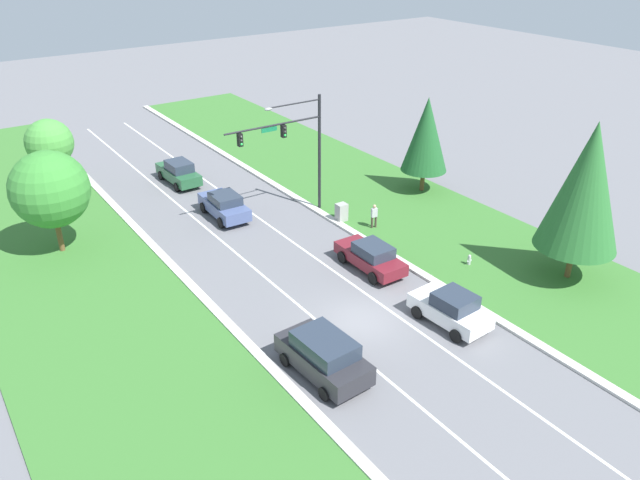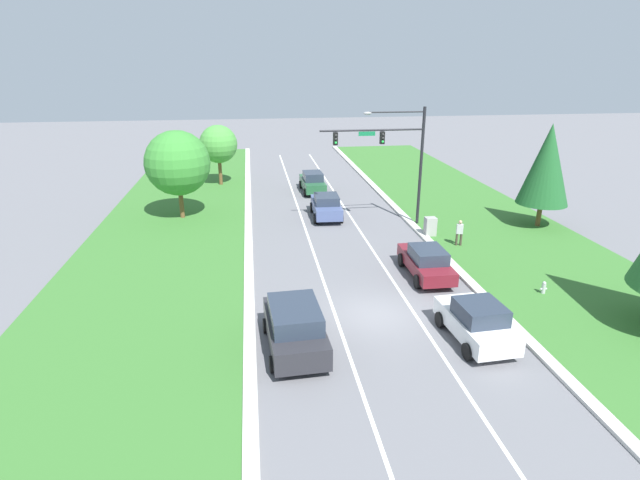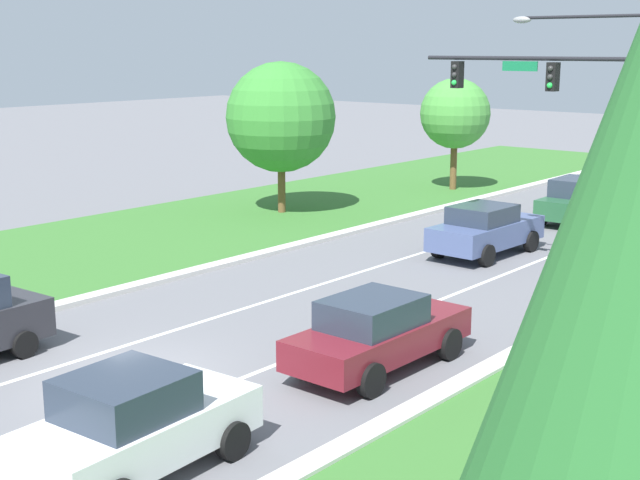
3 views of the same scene
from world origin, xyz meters
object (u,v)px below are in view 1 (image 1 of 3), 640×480
(traffic_signal_mast, at_px, (295,141))
(white_sedan, at_px, (451,309))
(slate_blue_sedan, at_px, (224,205))
(fire_hydrant, at_px, (469,260))
(forest_sedan, at_px, (179,172))
(utility_cabinet, at_px, (341,213))
(conifer_near_right_tree, at_px, (586,187))
(pedestrian, at_px, (374,215))
(charcoal_suv, at_px, (324,355))
(oak_near_left_tree, at_px, (50,190))
(burgundy_sedan, at_px, (371,256))
(oak_far_left_tree, at_px, (49,143))
(conifer_far_right_tree, at_px, (426,134))

(traffic_signal_mast, xyz_separation_m, white_sedan, (-0.60, -15.14, -4.42))
(slate_blue_sedan, xyz_separation_m, fire_hydrant, (8.66, -14.03, -0.54))
(slate_blue_sedan, distance_m, white_sedan, 17.96)
(forest_sedan, xyz_separation_m, fire_hydrant, (8.72, -21.53, -0.54))
(utility_cabinet, distance_m, conifer_near_right_tree, 15.29)
(white_sedan, height_order, pedestrian, white_sedan)
(charcoal_suv, bearing_deg, utility_cabinet, 47.84)
(white_sedan, relative_size, oak_near_left_tree, 0.67)
(slate_blue_sedan, bearing_deg, conifer_near_right_tree, -54.15)
(utility_cabinet, bearing_deg, slate_blue_sedan, 140.50)
(traffic_signal_mast, bearing_deg, burgundy_sedan, -92.98)
(forest_sedan, bearing_deg, pedestrian, -65.10)
(burgundy_sedan, bearing_deg, white_sedan, -90.68)
(burgundy_sedan, distance_m, pedestrian, 5.37)
(fire_hydrant, distance_m, oak_far_left_tree, 30.40)
(burgundy_sedan, height_order, fire_hydrant, burgundy_sedan)
(pedestrian, distance_m, fire_hydrant, 7.14)
(white_sedan, height_order, utility_cabinet, white_sedan)
(forest_sedan, xyz_separation_m, oak_far_left_tree, (-8.02, 3.62, 2.85))
(burgundy_sedan, bearing_deg, slate_blue_sedan, 108.84)
(forest_sedan, xyz_separation_m, conifer_far_right_tree, (14.20, -11.63, 3.45))
(charcoal_suv, bearing_deg, pedestrian, 39.57)
(conifer_far_right_tree, bearing_deg, burgundy_sedan, -146.30)
(utility_cabinet, relative_size, oak_near_left_tree, 0.20)
(slate_blue_sedan, height_order, burgundy_sedan, slate_blue_sedan)
(slate_blue_sedan, bearing_deg, conifer_far_right_tree, -14.35)
(slate_blue_sedan, height_order, white_sedan, white_sedan)
(forest_sedan, relative_size, oak_near_left_tree, 0.75)
(pedestrian, height_order, conifer_far_right_tree, conifer_far_right_tree)
(white_sedan, distance_m, fire_hydrant, 6.29)
(conifer_near_right_tree, xyz_separation_m, conifer_far_right_tree, (1.94, 14.01, -1.18))
(burgundy_sedan, bearing_deg, oak_far_left_tree, 118.45)
(forest_sedan, distance_m, pedestrian, 16.27)
(slate_blue_sedan, relative_size, pedestrian, 2.77)
(charcoal_suv, height_order, conifer_far_right_tree, conifer_far_right_tree)
(white_sedan, xyz_separation_m, oak_far_left_tree, (-11.60, 28.73, 2.87))
(burgundy_sedan, relative_size, forest_sedan, 0.99)
(utility_cabinet, xyz_separation_m, conifer_near_right_tree, (6.11, -13.13, 4.88))
(forest_sedan, xyz_separation_m, pedestrian, (7.25, -14.56, 0.05))
(traffic_signal_mast, bearing_deg, slate_blue_sedan, 148.98)
(traffic_signal_mast, bearing_deg, charcoal_suv, -118.41)
(white_sedan, bearing_deg, traffic_signal_mast, 84.38)
(burgundy_sedan, xyz_separation_m, oak_far_left_tree, (-11.75, 22.23, 2.90))
(traffic_signal_mast, bearing_deg, oak_near_left_tree, 165.73)
(fire_hydrant, xyz_separation_m, conifer_far_right_tree, (5.48, 9.89, 3.99))
(slate_blue_sedan, bearing_deg, fire_hydrant, -56.37)
(white_sedan, height_order, conifer_far_right_tree, conifer_far_right_tree)
(burgundy_sedan, xyz_separation_m, utility_cabinet, (2.42, 6.11, -0.20))
(traffic_signal_mast, bearing_deg, conifer_far_right_tree, -9.40)
(conifer_near_right_tree, relative_size, conifer_far_right_tree, 1.29)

